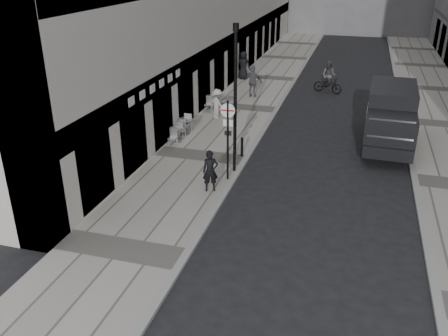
# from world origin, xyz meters

# --- Properties ---
(ground) EXTENTS (120.00, 120.00, 0.00)m
(ground) POSITION_xyz_m (0.00, 0.00, 0.00)
(ground) COLOR black
(ground) RESTS_ON ground
(sidewalk) EXTENTS (4.00, 60.00, 0.12)m
(sidewalk) POSITION_xyz_m (-2.00, 18.00, 0.06)
(sidewalk) COLOR #A8A398
(sidewalk) RESTS_ON ground
(far_sidewalk) EXTENTS (4.00, 60.00, 0.12)m
(far_sidewalk) POSITION_xyz_m (9.00, 18.00, 0.06)
(far_sidewalk) COLOR #A8A398
(far_sidewalk) RESTS_ON ground
(walking_man) EXTENTS (0.68, 0.57, 1.60)m
(walking_man) POSITION_xyz_m (-0.55, 7.19, 0.92)
(walking_man) COLOR black
(walking_man) RESTS_ON sidewalk
(sign_post) EXTENTS (0.55, 0.11, 3.22)m
(sign_post) POSITION_xyz_m (-0.20, 8.32, 2.18)
(sign_post) COLOR black
(sign_post) RESTS_ON sidewalk
(lamppost) EXTENTS (0.26, 0.26, 5.67)m
(lamppost) POSITION_xyz_m (-0.60, 10.94, 3.27)
(lamppost) COLOR black
(lamppost) RESTS_ON sidewalk
(bollard_near) EXTENTS (0.11, 0.11, 0.83)m
(bollard_near) POSITION_xyz_m (-0.22, 10.75, 0.54)
(bollard_near) COLOR black
(bollard_near) RESTS_ON sidewalk
(bollard_far) EXTENTS (0.12, 0.12, 0.87)m
(bollard_far) POSITION_xyz_m (-0.15, 9.17, 0.56)
(bollard_far) COLOR black
(bollard_far) RESTS_ON sidewalk
(panel_van) EXTENTS (2.31, 5.77, 2.68)m
(panel_van) POSITION_xyz_m (6.01, 14.33, 1.51)
(panel_van) COLOR black
(panel_van) RESTS_ON ground
(cyclist) EXTENTS (2.04, 1.26, 2.08)m
(cyclist) POSITION_xyz_m (2.50, 23.08, 0.81)
(cyclist) COLOR black
(cyclist) RESTS_ON ground
(pedestrian_a) EXTENTS (1.18, 0.60, 1.93)m
(pedestrian_a) POSITION_xyz_m (-1.91, 20.30, 1.09)
(pedestrian_a) COLOR #5C5C61
(pedestrian_a) RESTS_ON sidewalk
(pedestrian_b) EXTENTS (1.21, 1.09, 1.63)m
(pedestrian_b) POSITION_xyz_m (-2.81, 15.57, 0.93)
(pedestrian_b) COLOR #BCB6AD
(pedestrian_b) RESTS_ON sidewalk
(pedestrian_c) EXTENTS (1.02, 0.71, 1.97)m
(pedestrian_c) POSITION_xyz_m (-3.60, 24.69, 1.11)
(pedestrian_c) COLOR black
(pedestrian_c) RESTS_ON sidewalk
(cafe_table_near) EXTENTS (0.74, 1.66, 0.95)m
(cafe_table_near) POSITION_xyz_m (-3.60, 12.67, 0.60)
(cafe_table_near) COLOR silver
(cafe_table_near) RESTS_ON sidewalk
(cafe_table_mid) EXTENTS (0.66, 1.49, 0.85)m
(cafe_table_mid) POSITION_xyz_m (-3.60, 11.55, 0.55)
(cafe_table_mid) COLOR silver
(cafe_table_mid) RESTS_ON sidewalk
(cafe_table_far) EXTENTS (0.71, 1.60, 0.91)m
(cafe_table_far) POSITION_xyz_m (-3.60, 17.11, 0.58)
(cafe_table_far) COLOR #AEAEB0
(cafe_table_far) RESTS_ON sidewalk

